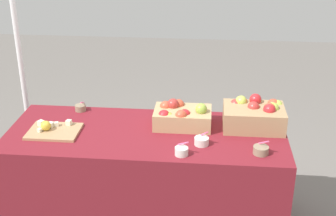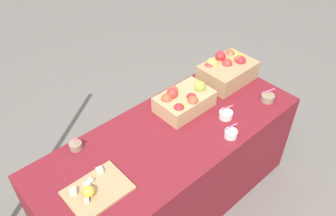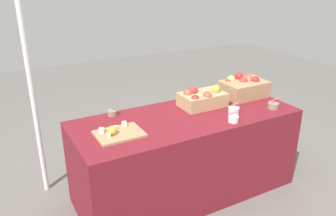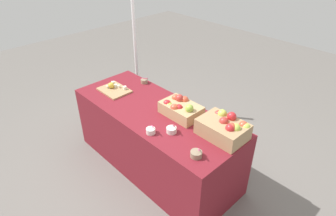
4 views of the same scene
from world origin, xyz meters
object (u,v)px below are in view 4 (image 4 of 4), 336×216
Objects in this scene: sample_bowl_mid at (172,130)px; sample_bowl_far at (144,81)px; apple_crate_left at (225,128)px; sample_bowl_near at (196,154)px; sample_bowl_extra at (151,131)px; apple_crate_middle at (180,108)px; tent_pole at (135,46)px; cutting_board_front at (114,89)px.

sample_bowl_mid is 1.02m from sample_bowl_far.
apple_crate_left is at bearing 39.46° from sample_bowl_mid.
sample_bowl_near is 0.97× the size of sample_bowl_mid.
sample_bowl_near is at bearing -88.30° from apple_crate_left.
apple_crate_left is 0.47m from sample_bowl_mid.
sample_bowl_extra is at bearing -172.98° from sample_bowl_near.
sample_bowl_far is at bearing 166.68° from apple_crate_middle.
tent_pole is at bearing 159.14° from apple_crate_middle.
cutting_board_front is at bearing -167.88° from apple_crate_middle.
sample_bowl_near is at bearing -6.75° from cutting_board_front.
apple_crate_left is 1.90m from tent_pole.
apple_crate_middle is at bearing -13.32° from sample_bowl_far.
sample_bowl_mid is 1.22× the size of sample_bowl_far.
sample_bowl_mid is at bearing -25.91° from sample_bowl_far.
apple_crate_left is 0.51m from apple_crate_middle.
sample_bowl_far is 0.05× the size of tent_pole.
sample_bowl_far is at bearing 143.54° from sample_bowl_extra.
cutting_board_front is at bearing 175.46° from sample_bowl_mid.
apple_crate_middle is 1.43m from tent_pole.
sample_bowl_extra is at bearing -85.32° from apple_crate_middle.
apple_crate_middle is at bearing 12.12° from cutting_board_front.
sample_bowl_far is (-1.28, 0.15, -0.07)m from apple_crate_left.
sample_bowl_far is at bearing -30.02° from tent_pole.
sample_bowl_extra is at bearing -36.46° from sample_bowl_far.
sample_bowl_extra reaches higher than cutting_board_front.
apple_crate_left is 3.90× the size of sample_bowl_mid.
cutting_board_front is at bearing 165.90° from sample_bowl_extra.
apple_crate_left reaches higher than apple_crate_middle.
sample_bowl_far is (-1.29, 0.53, -0.00)m from sample_bowl_near.
sample_bowl_mid is at bearing -27.51° from tent_pole.
apple_crate_middle is 0.63m from sample_bowl_near.
apple_crate_middle is 0.41m from sample_bowl_extra.
sample_bowl_mid is at bearing 50.25° from sample_bowl_extra.
apple_crate_left reaches higher than sample_bowl_near.
cutting_board_front is at bearing 173.25° from sample_bowl_near.
sample_bowl_extra is (0.03, -0.41, -0.05)m from apple_crate_middle.
cutting_board_front is 3.92× the size of sample_bowl_far.
sample_bowl_extra reaches higher than sample_bowl_far.
sample_bowl_mid is at bearing 167.31° from sample_bowl_near.
tent_pole is at bearing 149.98° from sample_bowl_far.
sample_bowl_near reaches higher than sample_bowl_extra.
sample_bowl_near is 0.49m from sample_bowl_extra.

